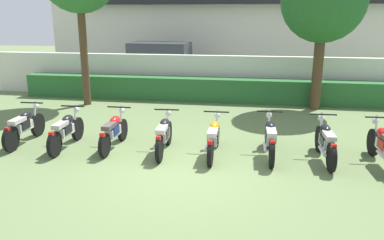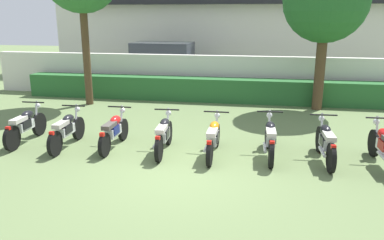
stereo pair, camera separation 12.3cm
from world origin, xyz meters
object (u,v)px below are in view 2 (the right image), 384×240
object	(u,v)px
motorcycle_in_row_1	(67,130)
motorcycle_in_row_5	(270,138)
motorcycle_in_row_0	(25,125)
motorcycle_in_row_3	(164,134)
tree_far_side	(326,1)
motorcycle_in_row_6	(326,142)
motorcycle_in_row_2	(114,131)
parked_car	(166,63)
motorcycle_in_row_7	(384,146)
motorcycle_in_row_4	(213,138)

from	to	relation	value
motorcycle_in_row_1	motorcycle_in_row_5	size ratio (longest dim) A/B	0.97
motorcycle_in_row_0	motorcycle_in_row_1	size ratio (longest dim) A/B	1.01
motorcycle_in_row_3	tree_far_side	bearing A→B (deg)	-42.09
motorcycle_in_row_3	motorcycle_in_row_6	xyz separation A→B (m)	(3.63, 0.05, 0.01)
motorcycle_in_row_5	motorcycle_in_row_2	bearing A→B (deg)	88.58
parked_car	motorcycle_in_row_5	xyz separation A→B (m)	(4.65, -9.15, -0.49)
motorcycle_in_row_3	motorcycle_in_row_7	bearing A→B (deg)	-93.68
parked_car	motorcycle_in_row_0	bearing A→B (deg)	-95.69
motorcycle_in_row_2	motorcycle_in_row_7	size ratio (longest dim) A/B	0.94
motorcycle_in_row_4	motorcycle_in_row_6	xyz separation A→B (m)	(2.46, 0.07, 0.02)
motorcycle_in_row_0	motorcycle_in_row_2	bearing A→B (deg)	-91.94
motorcycle_in_row_0	motorcycle_in_row_3	size ratio (longest dim) A/B	1.04
tree_far_side	motorcycle_in_row_0	size ratio (longest dim) A/B	2.66
parked_car	motorcycle_in_row_1	bearing A→B (deg)	-88.29
motorcycle_in_row_2	motorcycle_in_row_5	distance (m)	3.70
parked_car	motorcycle_in_row_7	xyz separation A→B (m)	(7.02, -9.32, -0.48)
motorcycle_in_row_1	motorcycle_in_row_5	world-z (taller)	motorcycle_in_row_5
tree_far_side	motorcycle_in_row_5	bearing A→B (deg)	-108.65
motorcycle_in_row_2	motorcycle_in_row_6	xyz separation A→B (m)	(4.90, -0.05, 0.02)
motorcycle_in_row_7	motorcycle_in_row_6	bearing A→B (deg)	82.78
tree_far_side	motorcycle_in_row_0	distance (m)	9.69
motorcycle_in_row_3	motorcycle_in_row_5	bearing A→B (deg)	-90.16
tree_far_side	motorcycle_in_row_2	world-z (taller)	tree_far_side
tree_far_side	motorcycle_in_row_7	world-z (taller)	tree_far_side
motorcycle_in_row_0	motorcycle_in_row_3	bearing A→B (deg)	-93.51
motorcycle_in_row_6	motorcycle_in_row_0	bearing A→B (deg)	87.10
motorcycle_in_row_2	motorcycle_in_row_6	size ratio (longest dim) A/B	0.96
motorcycle_in_row_2	motorcycle_in_row_5	world-z (taller)	motorcycle_in_row_5
tree_far_side	motorcycle_in_row_3	bearing A→B (deg)	-128.93
motorcycle_in_row_0	motorcycle_in_row_6	distance (m)	7.23
motorcycle_in_row_0	tree_far_side	bearing A→B (deg)	-59.03
motorcycle_in_row_6	motorcycle_in_row_5	bearing A→B (deg)	83.93
motorcycle_in_row_4	motorcycle_in_row_5	size ratio (longest dim) A/B	0.97
motorcycle_in_row_5	motorcycle_in_row_4	bearing A→B (deg)	94.52
tree_far_side	motorcycle_in_row_6	xyz separation A→B (m)	(-0.48, -5.03, -3.10)
motorcycle_in_row_5	motorcycle_in_row_3	bearing A→B (deg)	91.14
tree_far_side	motorcycle_in_row_3	distance (m)	7.24
tree_far_side	motorcycle_in_row_6	world-z (taller)	tree_far_side
motorcycle_in_row_3	motorcycle_in_row_7	distance (m)	4.81
motorcycle_in_row_4	motorcycle_in_row_5	xyz separation A→B (m)	(1.27, 0.14, 0.01)
parked_car	tree_far_side	xyz separation A→B (m)	(6.32, -4.19, 2.62)
motorcycle_in_row_0	motorcycle_in_row_5	distance (m)	6.04
parked_car	motorcycle_in_row_0	distance (m)	9.29
motorcycle_in_row_1	motorcycle_in_row_7	xyz separation A→B (m)	(7.22, 0.01, 0.01)
tree_far_side	motorcycle_in_row_0	bearing A→B (deg)	-147.12
motorcycle_in_row_0	parked_car	bearing A→B (deg)	-10.54
motorcycle_in_row_3	motorcycle_in_row_0	bearing A→B (deg)	85.25
motorcycle_in_row_0	motorcycle_in_row_5	size ratio (longest dim) A/B	0.97
motorcycle_in_row_3	motorcycle_in_row_2	bearing A→B (deg)	82.35
motorcycle_in_row_1	motorcycle_in_row_4	distance (m)	3.58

